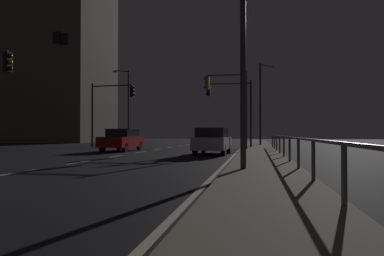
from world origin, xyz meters
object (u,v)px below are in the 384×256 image
(street_lamp_corner, at_px, (263,96))
(car, at_px, (213,141))
(car_oncoming, at_px, (122,139))
(street_lamp_across_street, at_px, (126,101))
(building_distant, at_px, (35,63))
(traffic_light_mid_left, at_px, (231,100))
(traffic_light_far_left, at_px, (110,102))
(street_lamp_far_end, at_px, (250,24))
(traffic_light_mid_right, at_px, (228,95))

(street_lamp_corner, bearing_deg, car, -102.39)
(car_oncoming, height_order, street_lamp_corner, street_lamp_corner)
(car, height_order, street_lamp_across_street, street_lamp_across_street)
(car, relative_size, building_distant, 0.19)
(traffic_light_mid_left, height_order, street_lamp_corner, street_lamp_corner)
(building_distant, bearing_deg, traffic_light_far_left, -42.38)
(car, distance_m, building_distant, 41.51)
(car, relative_size, street_lamp_across_street, 0.53)
(car_oncoming, xyz_separation_m, street_lamp_corner, (10.00, 11.89, 4.13))
(traffic_light_mid_left, height_order, building_distant, building_distant)
(traffic_light_mid_left, bearing_deg, building_distant, 149.44)
(street_lamp_across_street, relative_size, street_lamp_far_end, 1.09)
(car, height_order, traffic_light_mid_left, traffic_light_mid_left)
(traffic_light_mid_left, xyz_separation_m, building_distant, (-30.68, 18.11, 7.89))
(street_lamp_across_street, bearing_deg, street_lamp_far_end, -61.49)
(car, distance_m, traffic_light_mid_right, 5.39)
(traffic_light_mid_right, xyz_separation_m, street_lamp_far_end, (1.76, -13.76, 0.74))
(traffic_light_mid_left, bearing_deg, street_lamp_corner, 67.44)
(street_lamp_across_street, bearing_deg, traffic_light_mid_right, -45.00)
(street_lamp_across_street, xyz_separation_m, street_lamp_far_end, (14.27, -26.28, -0.25))
(car, relative_size, traffic_light_far_left, 0.79)
(street_lamp_corner, bearing_deg, traffic_light_mid_right, -104.30)
(traffic_light_mid_right, relative_size, street_lamp_across_street, 0.66)
(car, distance_m, car_oncoming, 7.31)
(traffic_light_mid_right, height_order, traffic_light_far_left, traffic_light_mid_right)
(traffic_light_mid_left, distance_m, building_distant, 36.49)
(car, relative_size, traffic_light_mid_left, 0.81)
(car, height_order, traffic_light_far_left, traffic_light_far_left)
(traffic_light_mid_left, relative_size, building_distant, 0.23)
(car_oncoming, xyz_separation_m, street_lamp_far_end, (9.13, -12.17, 3.91))
(car, bearing_deg, street_lamp_far_end, -76.05)
(traffic_light_mid_right, relative_size, street_lamp_corner, 0.69)
(car, xyz_separation_m, traffic_light_far_left, (-9.97, 7.92, 3.16))
(traffic_light_far_left, bearing_deg, street_lamp_across_street, 102.41)
(car, bearing_deg, traffic_light_far_left, 141.53)
(traffic_light_mid_left, bearing_deg, car_oncoming, -143.23)
(car, bearing_deg, traffic_light_mid_left, 86.18)
(traffic_light_far_left, xyz_separation_m, street_lamp_corner, (13.18, 6.70, 0.97))
(car_oncoming, bearing_deg, street_lamp_across_street, 110.03)
(car_oncoming, distance_m, street_lamp_across_street, 15.58)
(street_lamp_corner, distance_m, street_lamp_far_end, 24.08)
(traffic_light_mid_left, bearing_deg, traffic_light_far_left, -178.42)
(car_oncoming, xyz_separation_m, building_distant, (-23.35, 23.59, 11.05))
(street_lamp_corner, xyz_separation_m, building_distant, (-33.34, 11.70, 6.92))
(traffic_light_mid_right, bearing_deg, traffic_light_mid_left, 90.58)
(car_oncoming, distance_m, building_distant, 34.98)
(street_lamp_across_street, height_order, street_lamp_far_end, street_lamp_across_street)
(street_lamp_corner, bearing_deg, street_lamp_across_street, 171.67)
(car_oncoming, xyz_separation_m, traffic_light_far_left, (-3.18, 5.19, 3.16))
(car_oncoming, bearing_deg, car, -21.91)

